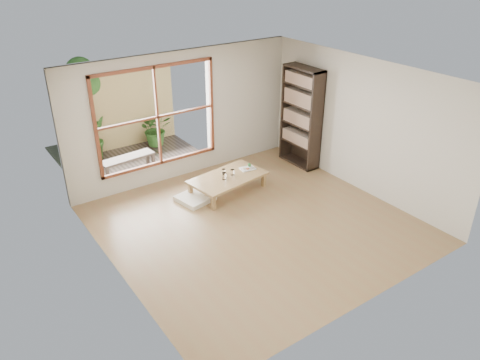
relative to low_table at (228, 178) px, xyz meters
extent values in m
plane|color=olive|center=(-0.26, -1.27, -0.29)|extent=(5.00, 5.00, 0.00)
cube|color=tan|center=(0.00, 0.00, 0.02)|extent=(1.59, 1.04, 0.05)
cube|color=tan|center=(-0.61, -0.44, -0.15)|extent=(0.08, 0.08, 0.28)
cube|color=tan|center=(-0.71, 0.24, -0.15)|extent=(0.08, 0.08, 0.28)
cube|color=tan|center=(0.71, -0.24, -0.15)|extent=(0.08, 0.08, 0.28)
cube|color=tan|center=(0.61, 0.44, -0.15)|extent=(0.08, 0.08, 0.28)
cube|color=white|center=(-0.72, 0.06, -0.24)|extent=(0.70, 0.70, 0.09)
cube|color=#2D2219|center=(2.04, 0.20, 0.79)|extent=(0.34, 0.97, 2.15)
cylinder|color=silver|center=(-0.13, -0.06, 0.11)|extent=(0.08, 0.08, 0.15)
cylinder|color=silver|center=(0.12, 0.01, 0.10)|extent=(0.08, 0.08, 0.11)
cylinder|color=silver|center=(0.01, 0.16, 0.08)|extent=(0.07, 0.07, 0.09)
cylinder|color=silver|center=(-0.05, 0.00, 0.08)|extent=(0.06, 0.06, 0.07)
cube|color=white|center=(0.52, 0.05, 0.05)|extent=(0.32, 0.26, 0.02)
sphere|color=#2D692A|center=(0.59, 0.09, 0.09)|extent=(0.07, 0.07, 0.07)
cube|color=#C85C2F|center=(0.49, 0.01, 0.07)|extent=(0.06, 0.05, 0.03)
cube|color=beige|center=(0.45, 0.08, 0.07)|extent=(0.07, 0.06, 0.02)
cylinder|color=silver|center=(0.55, -0.01, 0.06)|extent=(0.17, 0.04, 0.01)
cube|color=#3C322B|center=(-0.86, 2.29, -0.29)|extent=(2.80, 2.00, 0.05)
cube|color=#2D2219|center=(-1.30, 1.87, 0.08)|extent=(1.18, 0.44, 0.05)
cube|color=#2D2219|center=(-1.82, 1.69, -0.10)|extent=(0.07, 0.07, 0.32)
cube|color=#2D2219|center=(-1.84, 1.95, -0.10)|extent=(0.07, 0.07, 0.32)
cube|color=#2D2219|center=(-0.75, 1.79, -0.10)|extent=(0.07, 0.07, 0.32)
cube|color=#2D2219|center=(-0.78, 2.05, -0.10)|extent=(0.07, 0.07, 0.32)
cube|color=tan|center=(-0.86, 3.29, 0.61)|extent=(2.80, 0.06, 1.80)
imported|color=#305C22|center=(-0.12, 2.92, 0.15)|extent=(0.81, 0.72, 0.83)
imported|color=#305C22|center=(-1.59, 2.93, 0.24)|extent=(0.65, 0.58, 1.00)
cylinder|color=#4C3D2D|center=(-1.56, 3.59, 0.51)|extent=(0.14, 0.14, 1.60)
sphere|color=#305C22|center=(-1.44, 3.59, 1.36)|extent=(0.84, 0.84, 0.84)
sphere|color=#305C22|center=(-1.71, 3.67, 1.16)|extent=(0.70, 0.70, 0.70)
sphere|color=#305C22|center=(-1.53, 3.49, 1.61)|extent=(0.64, 0.64, 0.64)
camera|label=1|loc=(-4.49, -6.85, 4.18)|focal=35.00mm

